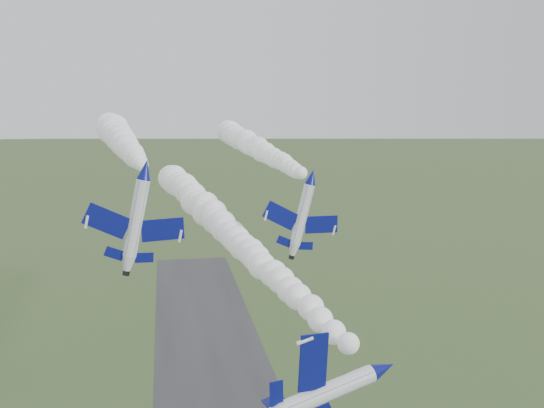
% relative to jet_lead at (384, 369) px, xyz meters
% --- Properties ---
extents(jet_lead, '(4.09, 11.27, 9.22)m').
position_rel_jet_lead_xyz_m(jet_lead, '(0.00, 0.00, 0.00)').
color(jet_lead, white).
extents(smoke_trail_jet_lead, '(23.44, 77.69, 5.03)m').
position_rel_jet_lead_xyz_m(smoke_trail_jet_lead, '(-7.54, 41.28, 2.74)').
color(smoke_trail_jet_lead, white).
extents(jet_pair_left, '(11.85, 14.42, 4.13)m').
position_rel_jet_lead_xyz_m(jet_pair_left, '(-17.52, 34.02, 11.44)').
color(jet_pair_left, white).
extents(smoke_trail_jet_pair_left, '(12.26, 63.03, 5.96)m').
position_rel_jet_lead_xyz_m(smoke_trail_jet_pair_left, '(-22.20, 68.51, 12.76)').
color(smoke_trail_jet_pair_left, white).
extents(jet_pair_right, '(9.62, 11.88, 3.56)m').
position_rel_jet_lead_xyz_m(jet_pair_right, '(3.01, 34.12, 10.14)').
color(jet_pair_right, white).
extents(smoke_trail_jet_pair_right, '(8.06, 69.40, 5.14)m').
position_rel_jet_lead_xyz_m(smoke_trail_jet_pair_right, '(1.19, 71.40, 11.53)').
color(smoke_trail_jet_pair_right, white).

